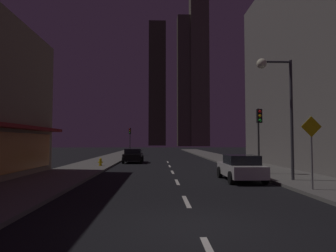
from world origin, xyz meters
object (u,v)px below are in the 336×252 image
car_parked_near (241,168)px  street_lamp_right (276,89)px  fire_hydrant_far_left (100,162)px  traffic_light_near_right (259,126)px  pedestrian_crossing_sign (312,146)px  traffic_light_far_left (130,135)px  car_parked_far (133,156)px

car_parked_near → street_lamp_right: bearing=-24.2°
fire_hydrant_far_left → car_parked_near: bearing=-42.9°
traffic_light_near_right → pedestrian_crossing_sign: traffic_light_near_right is taller
fire_hydrant_far_left → traffic_light_near_right: (11.40, -6.43, 2.74)m
car_parked_near → traffic_light_far_left: traffic_light_far_left is taller
car_parked_near → car_parked_far: same height
car_parked_near → fire_hydrant_far_left: bearing=137.1°
car_parked_far → street_lamp_right: bearing=-59.5°
car_parked_far → pedestrian_crossing_sign: pedestrian_crossing_sign is taller
car_parked_far → traffic_light_near_right: 15.30m
traffic_light_near_right → pedestrian_crossing_sign: bearing=-89.1°
fire_hydrant_far_left → traffic_light_near_right: bearing=-29.4°
car_parked_near → street_lamp_right: 4.75m
car_parked_near → street_lamp_right: street_lamp_right is taller
street_lamp_right → traffic_light_far_left: bearing=108.9°
traffic_light_far_left → car_parked_far: bearing=-83.4°
traffic_light_far_left → street_lamp_right: (10.88, -31.75, 1.87)m
traffic_light_far_left → pedestrian_crossing_sign: bearing=-72.4°
street_lamp_right → pedestrian_crossing_sign: size_ratio=2.09×
fire_hydrant_far_left → traffic_light_far_left: 22.31m
traffic_light_near_right → street_lamp_right: street_lamp_right is taller
car_parked_near → traffic_light_far_left: (-9.10, 30.95, 2.45)m
fire_hydrant_far_left → pedestrian_crossing_sign: pedestrian_crossing_sign is taller
car_parked_near → traffic_light_near_right: bearing=51.5°
traffic_light_far_left → street_lamp_right: size_ratio=0.64×
traffic_light_far_left → street_lamp_right: bearing=-71.1°
traffic_light_far_left → pedestrian_crossing_sign: 36.67m
traffic_light_near_right → traffic_light_far_left: same height
car_parked_far → fire_hydrant_far_left: car_parked_far is taller
car_parked_far → pedestrian_crossing_sign: bearing=-63.5°
street_lamp_right → car_parked_near: bearing=155.8°
car_parked_far → pedestrian_crossing_sign: (9.20, -18.43, 1.28)m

